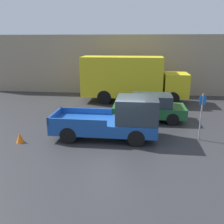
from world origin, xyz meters
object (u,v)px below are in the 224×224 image
(delivery_truck, at_px, (130,78))
(pickup_truck, at_px, (117,119))
(newspaper_box, at_px, (176,90))
(traffic_cone, at_px, (20,137))
(car, at_px, (150,107))
(parking_sign, at_px, (201,114))

(delivery_truck, bearing_deg, pickup_truck, -91.89)
(newspaper_box, height_order, traffic_cone, newspaper_box)
(car, bearing_deg, delivery_truck, 107.42)
(pickup_truck, bearing_deg, traffic_cone, -166.38)
(pickup_truck, relative_size, car, 1.19)
(pickup_truck, relative_size, newspaper_box, 5.33)
(car, xyz_separation_m, traffic_cone, (-6.19, -4.24, -0.56))
(pickup_truck, bearing_deg, delivery_truck, 88.11)
(delivery_truck, xyz_separation_m, parking_sign, (3.76, -7.54, -0.59))
(parking_sign, bearing_deg, traffic_cone, -171.33)
(parking_sign, bearing_deg, delivery_truck, 116.50)
(traffic_cone, bearing_deg, car, 34.41)
(parking_sign, height_order, traffic_cone, parking_sign)
(pickup_truck, distance_m, traffic_cone, 4.68)
(car, height_order, parking_sign, parking_sign)
(delivery_truck, bearing_deg, traffic_cone, -118.25)
(car, relative_size, delivery_truck, 0.53)
(pickup_truck, distance_m, car, 3.58)
(pickup_truck, height_order, delivery_truck, delivery_truck)
(car, bearing_deg, newspaper_box, 71.26)
(pickup_truck, height_order, traffic_cone, pickup_truck)
(car, relative_size, parking_sign, 1.87)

